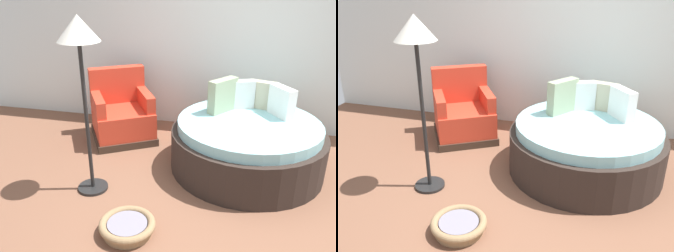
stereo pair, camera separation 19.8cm
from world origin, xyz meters
TOP-DOWN VIEW (x-y plane):
  - ground_plane at (0.00, 0.00)m, footprint 8.00×8.00m
  - back_wall at (0.00, 2.10)m, footprint 8.00×0.12m
  - round_daybed at (0.27, 0.87)m, footprint 1.76×1.76m
  - red_armchair at (-1.44, 1.35)m, footprint 1.09×1.09m
  - pet_basket at (-0.71, -0.58)m, footprint 0.51×0.51m
  - floor_lamp at (-1.31, 0.02)m, footprint 0.40×0.40m

SIDE VIEW (x-z plane):
  - ground_plane at x=0.00m, z-range -0.02..0.00m
  - pet_basket at x=-0.71m, z-range 0.01..0.14m
  - round_daybed at x=0.27m, z-range -0.19..0.81m
  - red_armchair at x=-1.44m, z-range -0.14..0.80m
  - back_wall at x=0.00m, z-range 0.00..2.89m
  - floor_lamp at x=-1.31m, z-range 0.62..2.44m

